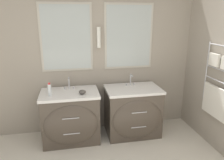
# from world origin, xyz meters

# --- Properties ---
(wall_back) EXTENTS (4.88, 0.14, 2.60)m
(wall_back) POSITION_xyz_m (0.00, 2.19, 1.31)
(wall_back) COLOR #9E9384
(wall_back) RESTS_ON ground_plane
(vanity_left) EXTENTS (0.90, 0.67, 0.82)m
(vanity_left) POSITION_xyz_m (-0.49, 1.78, 0.41)
(vanity_left) COLOR #4C4238
(vanity_left) RESTS_ON ground_plane
(vanity_right) EXTENTS (0.90, 0.67, 0.82)m
(vanity_right) POSITION_xyz_m (0.53, 1.78, 0.41)
(vanity_right) COLOR #4C4238
(vanity_right) RESTS_ON ground_plane
(faucet_left) EXTENTS (0.17, 0.12, 0.20)m
(faucet_left) POSITION_xyz_m (-0.49, 1.97, 0.91)
(faucet_left) COLOR silver
(faucet_left) RESTS_ON vanity_left
(faucet_right) EXTENTS (0.17, 0.12, 0.20)m
(faucet_right) POSITION_xyz_m (0.53, 1.97, 0.91)
(faucet_right) COLOR silver
(faucet_right) RESTS_ON vanity_right
(toiletry_bottle) EXTENTS (0.05, 0.05, 0.20)m
(toiletry_bottle) POSITION_xyz_m (-0.77, 1.72, 0.91)
(toiletry_bottle) COLOR silver
(toiletry_bottle) RESTS_ON vanity_left
(amenity_bowl) EXTENTS (0.11, 0.11, 0.07)m
(amenity_bowl) POSITION_xyz_m (-0.30, 1.69, 0.85)
(amenity_bowl) COLOR #4C4742
(amenity_bowl) RESTS_ON vanity_left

